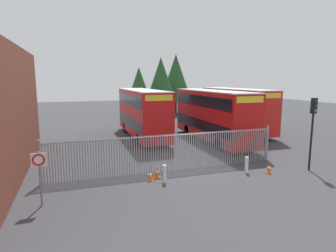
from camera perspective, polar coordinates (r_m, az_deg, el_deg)
name	(u,v)px	position (r m, az deg, el deg)	size (l,w,h in m)	color
ground_plane	(153,142)	(24.86, -2.94, -3.14)	(100.00, 100.00, 0.00)	#3D3D42
palisade_fence	(168,151)	(16.77, 0.07, -5.10)	(13.95, 0.14, 2.35)	gray
double_decker_bus_near_gate	(213,114)	(24.97, 8.93, 2.46)	(2.54, 10.81, 4.42)	red
double_decker_bus_behind_fence_left	(142,111)	(26.49, -5.15, 2.92)	(2.54, 10.81, 4.42)	red
double_decker_bus_behind_fence_right	(235,108)	(30.20, 13.33, 3.49)	(2.54, 10.81, 4.42)	red
bollard_near_left	(164,174)	(15.10, -0.72, -9.54)	(0.20, 0.20, 0.95)	silver
bollard_center_front	(247,165)	(17.22, 15.43, -7.50)	(0.20, 0.20, 0.95)	silver
traffic_cone_by_gate	(150,175)	(15.48, -3.63, -9.80)	(0.34, 0.34, 0.59)	orange
traffic_cone_mid_forecourt	(269,168)	(17.59, 19.54, -7.97)	(0.34, 0.34, 0.59)	orange
traffic_cone_near_kerb	(157,173)	(15.88, -2.12, -9.30)	(0.34, 0.34, 0.59)	orange
speed_limit_sign_post	(39,166)	(13.17, -24.36, -7.30)	(0.60, 0.14, 2.40)	slate
traffic_light_kerbside	(313,121)	(18.54, 26.98, 0.95)	(0.28, 0.33, 4.30)	black
tree_tall_back	(176,77)	(44.77, 1.57, 9.73)	(4.88, 4.88, 9.18)	#4C3823
tree_short_side	(161,80)	(41.74, -1.42, 9.27)	(4.43, 4.43, 8.50)	#4C3823
tree_mid_row	(139,86)	(39.86, -5.80, 7.96)	(3.61, 3.61, 7.04)	#4C3823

